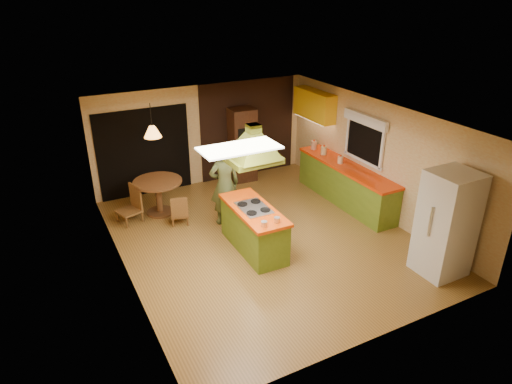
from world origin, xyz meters
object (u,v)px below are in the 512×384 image
refrigerator (447,224)px  dining_table (158,190)px  kitchen_island (254,228)px  man (225,185)px  wall_oven (242,145)px  canister_large (314,145)px

refrigerator → dining_table: refrigerator is taller
kitchen_island → dining_table: (-1.18, 2.29, 0.11)m
man → dining_table: 1.59m
refrigerator → dining_table: 5.88m
wall_oven → canister_large: bearing=-32.9°
kitchen_island → refrigerator: size_ratio=0.92×
refrigerator → wall_oven: (-1.29, 5.38, -0.01)m
dining_table → canister_large: 3.99m
kitchen_island → canister_large: (2.78, 2.13, 0.58)m
kitchen_island → dining_table: bearing=118.1°
wall_oven → dining_table: (-2.49, -0.90, -0.38)m
kitchen_island → canister_large: size_ratio=8.34×
man → canister_large: man is taller
kitchen_island → wall_oven: size_ratio=0.94×
kitchen_island → refrigerator: refrigerator is taller
refrigerator → wall_oven: 5.53m
man → wall_oven: bearing=-117.9°
man → wall_oven: wall_oven is taller
man → refrigerator: (2.65, -3.42, 0.07)m
wall_oven → refrigerator: bearing=-73.5°
kitchen_island → wall_oven: 3.49m
refrigerator → canister_large: (0.18, 4.32, 0.07)m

